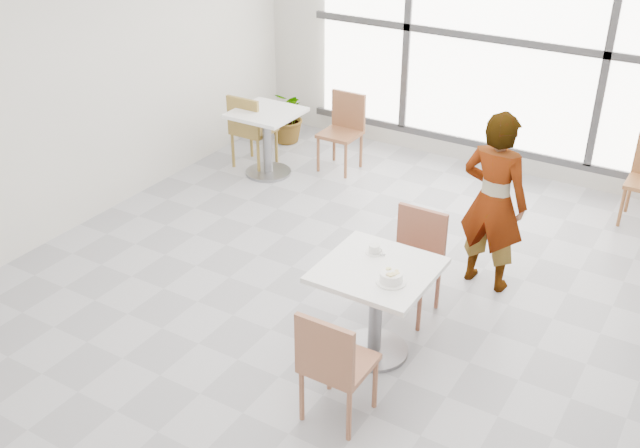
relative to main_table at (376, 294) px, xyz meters
The scene contains 14 objects.
floor 0.74m from the main_table, 150.75° to the left, with size 7.00×7.00×0.00m, color #9E9EA5.
wall_back 3.90m from the main_table, 96.87° to the left, with size 6.00×6.00×0.00m, color silver.
wall_left 3.60m from the main_table, behind, with size 7.00×7.00×0.00m, color silver.
window 3.84m from the main_table, 96.99° to the left, with size 4.60×0.07×2.52m.
main_table is the anchor object (origin of this frame).
chair_near 0.80m from the main_table, 82.74° to the right, with size 0.42×0.42×0.87m.
chair_far 0.68m from the main_table, 90.75° to the left, with size 0.42×0.42×0.87m.
oatmeal_bowl 0.34m from the main_table, 35.86° to the right, with size 0.21×0.21×0.10m.
coffee_cup 0.33m from the main_table, 123.78° to the left, with size 0.16×0.13×0.07m.
person 1.43m from the main_table, 74.70° to the left, with size 0.57×0.38×1.58m, color black.
bg_table_left 3.39m from the main_table, 138.58° to the left, with size 0.70×0.70×0.75m.
bg_chair_left_near 3.62m from the main_table, 140.94° to the left, with size 0.42×0.42×0.87m.
bg_chair_left_far 3.43m from the main_table, 123.73° to the left, with size 0.42×0.42×0.87m.
plant_left 4.27m from the main_table, 132.12° to the left, with size 0.61×0.53×0.68m, color #467E3F.
Camera 1 is at (2.43, -4.29, 3.56)m, focal length 41.54 mm.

